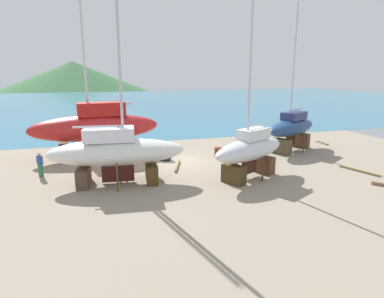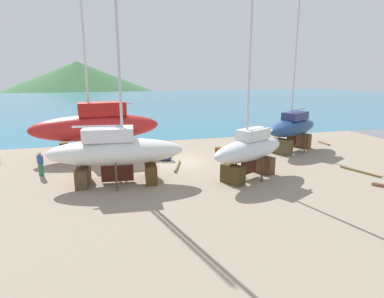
{
  "view_description": "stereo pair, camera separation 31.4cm",
  "coord_description": "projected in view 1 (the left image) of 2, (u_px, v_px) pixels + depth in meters",
  "views": [
    {
      "loc": [
        -6.07,
        -24.23,
        6.85
      ],
      "look_at": [
        0.67,
        -1.17,
        1.21
      ],
      "focal_mm": 30.67,
      "sensor_mm": 36.0,
      "label": 1
    },
    {
      "loc": [
        -5.77,
        -24.31,
        6.85
      ],
      "look_at": [
        0.67,
        -1.17,
        1.21
      ],
      "focal_mm": 30.67,
      "sensor_mm": 36.0,
      "label": 2
    }
  ],
  "objects": [
    {
      "name": "timber_plank_near",
      "position": [
        255.0,
        161.0,
        25.68
      ],
      "size": [
        2.35,
        1.78,
        0.18
      ],
      "primitive_type": "cube",
      "rotation": [
        0.0,
        0.0,
        2.51
      ],
      "color": "brown",
      "rests_on": "ground"
    },
    {
      "name": "sailboat_far_slipway",
      "position": [
        250.0,
        150.0,
        21.43
      ],
      "size": [
        6.67,
        4.75,
        12.07
      ],
      "rotation": [
        0.0,
        0.0,
        3.63
      ],
      "color": "#443419",
      "rests_on": "ground"
    },
    {
      "name": "barrel_tipped_center",
      "position": [
        165.0,
        156.0,
        25.98
      ],
      "size": [
        1.04,
        0.94,
        0.68
      ],
      "primitive_type": "cylinder",
      "rotation": [
        1.57,
        0.0,
        4.34
      ],
      "color": "navy",
      "rests_on": "ground"
    },
    {
      "name": "barrel_tar_black",
      "position": [
        218.0,
        152.0,
        27.13
      ],
      "size": [
        0.82,
        0.82,
        0.79
      ],
      "primitive_type": "cylinder",
      "rotation": [
        0.0,
        0.0,
        0.41
      ],
      "color": "#652D11",
      "rests_on": "ground"
    },
    {
      "name": "timber_short_cross",
      "position": [
        359.0,
        171.0,
        23.11
      ],
      "size": [
        1.01,
        2.86,
        0.13
      ],
      "primitive_type": "cube",
      "rotation": [
        0.0,
        0.0,
        1.86
      ],
      "color": "brown",
      "rests_on": "ground"
    },
    {
      "name": "sailboat_small_center",
      "position": [
        96.0,
        127.0,
        27.04
      ],
      "size": [
        10.7,
        3.81,
        17.04
      ],
      "rotation": [
        0.0,
        0.0,
        3.24
      ],
      "color": "brown",
      "rests_on": "ground"
    },
    {
      "name": "timber_plank_far",
      "position": [
        177.0,
        166.0,
        24.27
      ],
      "size": [
        1.08,
        2.81,
        0.18
      ],
      "primitive_type": "cube",
      "rotation": [
        0.0,
        0.0,
        1.23
      ],
      "color": "olive",
      "rests_on": "ground"
    },
    {
      "name": "timber_long_fore",
      "position": [
        322.0,
        143.0,
        32.22
      ],
      "size": [
        0.27,
        1.63,
        0.14
      ],
      "primitive_type": "cube",
      "rotation": [
        0.0,
        0.0,
        1.54
      ],
      "color": "#7F6144",
      "rests_on": "ground"
    },
    {
      "name": "ground_plane",
      "position": [
        191.0,
        173.0,
        22.81
      ],
      "size": [
        45.47,
        45.47,
        0.0
      ],
      "primitive_type": "plane",
      "color": "gray"
    },
    {
      "name": "headland_hill",
      "position": [
        74.0,
        84.0,
        187.09
      ],
      "size": [
        127.99,
        127.99,
        25.82
      ],
      "primitive_type": "cone",
      "color": "#36653B",
      "rests_on": "ground"
    },
    {
      "name": "sailboat_large_starboard",
      "position": [
        291.0,
        128.0,
        29.09
      ],
      "size": [
        7.3,
        5.62,
        12.42
      ],
      "rotation": [
        0.0,
        0.0,
        3.68
      ],
      "color": "brown",
      "rests_on": "ground"
    },
    {
      "name": "sailboat_mid_port",
      "position": [
        116.0,
        151.0,
        20.34
      ],
      "size": [
        8.58,
        3.55,
        14.73
      ],
      "rotation": [
        0.0,
        0.0,
        -0.09
      ],
      "color": "#4F3719",
      "rests_on": "ground"
    },
    {
      "name": "worker",
      "position": [
        40.0,
        164.0,
        21.93
      ],
      "size": [
        0.44,
        0.5,
        1.64
      ],
      "rotation": [
        0.0,
        0.0,
        0.59
      ],
      "color": "#2B6C4C",
      "rests_on": "ground"
    },
    {
      "name": "sea_water",
      "position": [
        123.0,
        103.0,
        75.39
      ],
      "size": [
        170.26,
        89.79,
        0.01
      ],
      "primitive_type": "cube",
      "color": "teal",
      "rests_on": "ground"
    }
  ]
}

